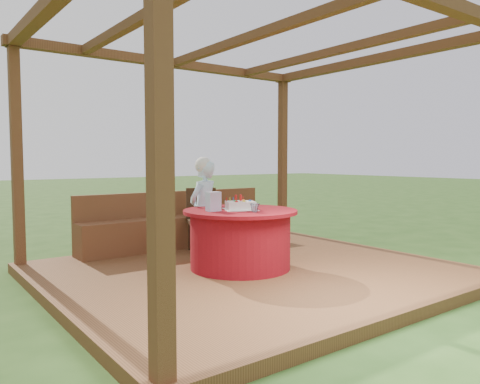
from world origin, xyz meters
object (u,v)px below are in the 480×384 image
object	(u,v)px
birthday_cake	(240,205)
gift_bag	(213,202)
chair	(202,216)
table	(240,239)
bench	(180,228)
elderly_woman	(204,208)
drinking_glass	(255,208)

from	to	relation	value
birthday_cake	gift_bag	size ratio (longest dim) A/B	2.22
birthday_cake	gift_bag	bearing A→B (deg)	171.16
chair	birthday_cake	size ratio (longest dim) A/B	1.79
table	gift_bag	distance (m)	0.56
bench	elderly_woman	bearing A→B (deg)	-102.19
bench	birthday_cake	distance (m)	1.69
elderly_woman	drinking_glass	world-z (taller)	elderly_woman
chair	gift_bag	size ratio (longest dim) A/B	3.98
bench	gift_bag	bearing A→B (deg)	-105.89
elderly_woman	gift_bag	xyz separation A→B (m)	(-0.23, -0.58, 0.14)
drinking_glass	table	bearing A→B (deg)	85.24
table	elderly_woman	xyz separation A→B (m)	(-0.10, 0.64, 0.31)
bench	chair	world-z (taller)	chair
gift_bag	table	bearing A→B (deg)	-10.94
elderly_woman	birthday_cake	bearing A→B (deg)	-80.41
bench	birthday_cake	size ratio (longest dim) A/B	6.19
table	drinking_glass	distance (m)	0.49
birthday_cake	table	bearing A→B (deg)	-157.87
drinking_glass	bench	bearing A→B (deg)	85.98
birthday_cake	bench	bearing A→B (deg)	86.26
gift_bag	elderly_woman	bearing A→B (deg)	66.45
bench	elderly_woman	xyz separation A→B (m)	(-0.21, -0.99, 0.39)
chair	birthday_cake	bearing A→B (deg)	-99.93
elderly_woman	gift_bag	world-z (taller)	elderly_woman
table	elderly_woman	distance (m)	0.71
chair	table	bearing A→B (deg)	-100.12
gift_bag	birthday_cake	bearing A→B (deg)	-10.54
bench	gift_bag	size ratio (longest dim) A/B	13.74
gift_bag	drinking_glass	bearing A→B (deg)	-50.80
chair	elderly_woman	xyz separation A→B (m)	(-0.31, -0.53, 0.18)
drinking_glass	gift_bag	bearing A→B (deg)	130.89
chair	birthday_cake	xyz separation A→B (m)	(-0.20, -1.16, 0.26)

